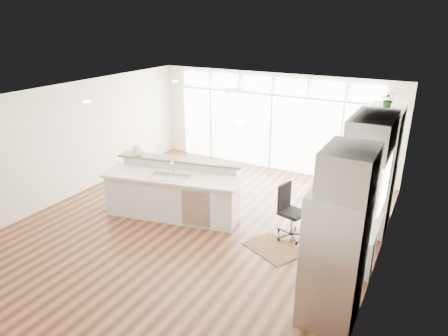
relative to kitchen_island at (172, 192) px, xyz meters
The scene contains 24 objects.
floor 0.93m from the kitchen_island, ahead, with size 7.00×8.00×0.02m, color #472616.
ceiling 2.23m from the kitchen_island, ahead, with size 7.00×8.00×0.02m, color white.
wall_back 4.01m from the kitchen_island, 79.76° to the left, with size 7.00×0.04×2.70m, color beige.
wall_front 4.25m from the kitchen_island, 80.35° to the right, with size 7.00×0.04×2.70m, color beige.
wall_left 2.90m from the kitchen_island, behind, with size 0.04×8.00×2.70m, color beige.
wall_right 4.27m from the kitchen_island, ahead, with size 0.04×8.00×2.70m, color beige.
glass_wall 3.91m from the kitchen_island, 79.60° to the left, with size 5.80×0.06×2.08m, color white.
transom_row 4.28m from the kitchen_island, 79.60° to the left, with size 5.90×0.06×0.40m, color white.
desk_window 4.27m from the kitchen_island, ahead, with size 0.04×0.85×0.85m, color white.
ceiling_fan 3.28m from the kitchen_island, 85.72° to the left, with size 1.16×1.16×0.32m, color white.
recessed_lights 2.21m from the kitchen_island, ahead, with size 3.40×3.00×0.02m, color white.
oven_cabinet 4.27m from the kitchen_island, 23.45° to the left, with size 0.64×1.20×2.50m, color silver.
desk_nook 3.84m from the kitchen_island, ahead, with size 0.72×1.30×0.76m, color silver.
upper_cabinets 4.26m from the kitchen_island, ahead, with size 0.64×1.30×0.64m, color silver.
refrigerator 4.11m from the kitchen_island, 21.11° to the right, with size 0.76×0.90×2.00m, color #A9A9AD.
fridge_cabinet 4.48m from the kitchen_island, 20.81° to the right, with size 0.64×0.90×0.60m, color silver.
framed_photos 4.31m from the kitchen_island, 10.87° to the left, with size 0.06×0.22×0.80m, color black.
kitchen_island is the anchor object (origin of this frame).
rug 2.50m from the kitchen_island, ahead, with size 1.00×0.72×0.01m, color #392212.
office_chair 2.60m from the kitchen_island, ahead, with size 0.56×0.52×1.08m, color black.
fishbowl 1.26m from the kitchen_island, 169.54° to the left, with size 0.26×0.26×0.26m, color silver.
monitor 3.77m from the kitchen_island, ahead, with size 0.07×0.42×0.35m, color black.
keyboard 3.59m from the kitchen_island, ahead, with size 0.13×0.35×0.02m, color silver.
potted_plant 4.68m from the kitchen_island, 23.45° to the left, with size 0.27×0.30×0.24m, color #2F6029.
Camera 1 is at (4.03, -6.20, 4.12)m, focal length 32.00 mm.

